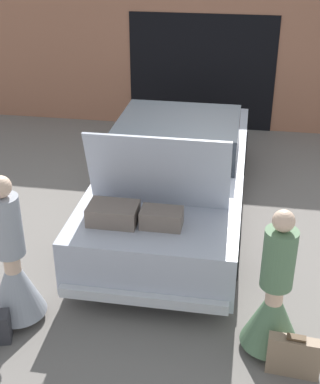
{
  "coord_description": "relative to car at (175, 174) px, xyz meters",
  "views": [
    {
      "loc": [
        0.91,
        -6.66,
        3.84
      ],
      "look_at": [
        0.0,
        -1.28,
        0.98
      ],
      "focal_mm": 50.0,
      "sensor_mm": 36.0,
      "label": 1
    }
  ],
  "objects": [
    {
      "name": "car",
      "position": [
        0.0,
        0.0,
        0.0
      ],
      "size": [
        1.92,
        4.73,
        1.76
      ],
      "color": "#B2B7C6",
      "rests_on": "ground_plane"
    },
    {
      "name": "garage_wall_back",
      "position": [
        0.0,
        3.56,
        0.79
      ],
      "size": [
        12.0,
        0.14,
        2.8
      ],
      "color": "#9E664C",
      "rests_on": "ground_plane"
    },
    {
      "name": "ground_plane",
      "position": [
        0.0,
        -0.01,
        -0.6
      ],
      "size": [
        40.0,
        40.0,
        0.0
      ],
      "primitive_type": "plane",
      "color": "slate"
    },
    {
      "name": "suitcase_beside_right_person",
      "position": [
        1.52,
        -2.86,
        -0.39
      ],
      "size": [
        0.5,
        0.16,
        0.45
      ],
      "color": "#8C7259",
      "rests_on": "ground_plane"
    },
    {
      "name": "person_right",
      "position": [
        1.31,
        -2.54,
        -0.04
      ],
      "size": [
        0.58,
        0.58,
        1.55
      ],
      "rotation": [
        0.0,
        0.0,
        1.75
      ],
      "color": "beige",
      "rests_on": "ground_plane"
    },
    {
      "name": "person_left",
      "position": [
        -1.31,
        -2.54,
        0.0
      ],
      "size": [
        0.59,
        0.59,
        1.67
      ],
      "rotation": [
        0.0,
        0.0,
        -1.74
      ],
      "color": "beige",
      "rests_on": "ground_plane"
    }
  ]
}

